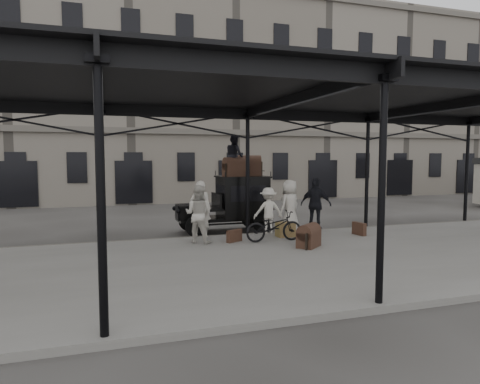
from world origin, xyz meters
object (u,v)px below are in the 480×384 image
(bicycle, at_px, (274,226))
(steamer_trunk_roof_near, at_px, (234,168))
(taxi, at_px, (235,201))
(steamer_trunk_platform, at_px, (309,237))
(porter_official, at_px, (316,204))
(porter_left, at_px, (201,209))

(bicycle, distance_m, steamer_trunk_roof_near, 3.32)
(taxi, bearing_deg, steamer_trunk_roof_near, -108.07)
(steamer_trunk_roof_near, distance_m, steamer_trunk_platform, 4.53)
(taxi, height_order, porter_official, taxi)
(porter_official, bearing_deg, taxi, 11.58)
(porter_left, bearing_deg, taxi, -117.15)
(taxi, xyz_separation_m, steamer_trunk_platform, (1.13, -4.11, -0.75))
(porter_official, relative_size, bicycle, 1.03)
(porter_official, bearing_deg, steamer_trunk_platform, 98.31)
(steamer_trunk_roof_near, relative_size, steamer_trunk_platform, 1.00)
(porter_left, height_order, steamer_trunk_platform, porter_left)
(taxi, relative_size, steamer_trunk_platform, 4.43)
(taxi, height_order, steamer_trunk_roof_near, steamer_trunk_roof_near)
(steamer_trunk_roof_near, height_order, steamer_trunk_platform, steamer_trunk_roof_near)
(steamer_trunk_roof_near, xyz_separation_m, steamer_trunk_platform, (1.21, -3.87, -2.03))
(porter_left, distance_m, steamer_trunk_roof_near, 2.44)
(porter_official, height_order, steamer_trunk_platform, porter_official)
(taxi, xyz_separation_m, porter_left, (-1.69, -1.49, -0.07))
(bicycle, bearing_deg, porter_left, 56.45)
(taxi, relative_size, bicycle, 1.90)
(taxi, bearing_deg, bicycle, -81.47)
(taxi, xyz_separation_m, porter_official, (2.75, -1.49, -0.07))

